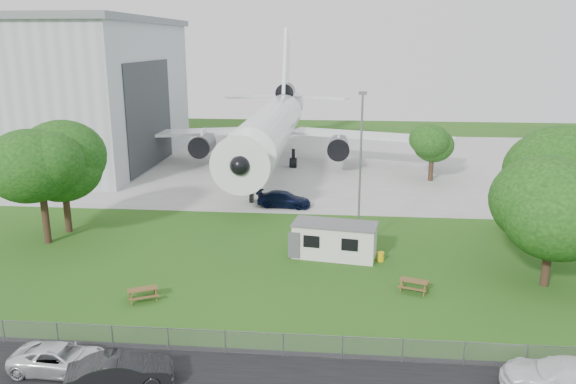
# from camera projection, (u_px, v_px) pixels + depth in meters

# --- Properties ---
(ground) EXTENTS (160.00, 160.00, 0.00)m
(ground) POSITION_uv_depth(u_px,v_px,m) (239.00, 278.00, 38.21)
(ground) COLOR #306318
(concrete_apron) EXTENTS (120.00, 46.00, 0.03)m
(concrete_apron) POSITION_uv_depth(u_px,v_px,m) (289.00, 162.00, 74.74)
(concrete_apron) COLOR #B7B7B2
(concrete_apron) RESTS_ON ground
(hangar) EXTENTS (43.00, 31.00, 18.55)m
(hangar) POSITION_uv_depth(u_px,v_px,m) (1.00, 90.00, 73.76)
(hangar) COLOR #B2B7BC
(hangar) RESTS_ON ground
(airliner) EXTENTS (46.36, 47.73, 17.69)m
(airliner) POSITION_uv_depth(u_px,v_px,m) (272.00, 125.00, 71.49)
(airliner) COLOR white
(airliner) RESTS_ON ground
(site_cabin) EXTENTS (6.92, 3.63, 2.62)m
(site_cabin) POSITION_uv_depth(u_px,v_px,m) (335.00, 240.00, 41.69)
(site_cabin) COLOR silver
(site_cabin) RESTS_ON ground
(picnic_west) EXTENTS (2.28, 2.15, 0.76)m
(picnic_west) POSITION_uv_depth(u_px,v_px,m) (143.00, 300.00, 34.98)
(picnic_west) COLOR brown
(picnic_west) RESTS_ON ground
(picnic_east) EXTENTS (2.19, 2.01, 0.76)m
(picnic_east) POSITION_uv_depth(u_px,v_px,m) (413.00, 291.00, 36.21)
(picnic_east) COLOR brown
(picnic_east) RESTS_ON ground
(fence) EXTENTS (58.00, 0.04, 1.30)m
(fence) POSITION_uv_depth(u_px,v_px,m) (207.00, 352.00, 29.07)
(fence) COLOR gray
(fence) RESTS_ON ground
(lamp_mast) EXTENTS (0.16, 0.16, 12.00)m
(lamp_mast) POSITION_uv_depth(u_px,v_px,m) (360.00, 174.00, 41.88)
(lamp_mast) COLOR slate
(lamp_mast) RESTS_ON ground
(tree_west_big) EXTENTS (7.15, 7.15, 9.58)m
(tree_west_big) POSITION_uv_depth(u_px,v_px,m) (62.00, 163.00, 45.98)
(tree_west_big) COLOR #382619
(tree_west_big) RESTS_ON ground
(tree_west_small) EXTENTS (7.02, 7.02, 9.72)m
(tree_west_small) POSITION_uv_depth(u_px,v_px,m) (40.00, 167.00, 43.34)
(tree_west_small) COLOR #382619
(tree_west_small) RESTS_ON ground
(tree_east_front) EXTENTS (6.96, 6.96, 8.63)m
(tree_east_front) POSITION_uv_depth(u_px,v_px,m) (553.00, 211.00, 35.75)
(tree_east_front) COLOR #382619
(tree_east_front) RESTS_ON ground
(tree_east_back) EXTENTS (8.53, 8.53, 10.44)m
(tree_east_back) POSITION_uv_depth(u_px,v_px,m) (558.00, 167.00, 43.64)
(tree_east_back) COLOR #382619
(tree_east_back) RESTS_ON ground
(tree_far_apron) EXTENTS (5.20, 5.20, 6.82)m
(tree_far_apron) POSITION_uv_depth(u_px,v_px,m) (433.00, 145.00, 63.76)
(tree_far_apron) COLOR #382619
(tree_far_apron) RESTS_ON ground
(car_centre_sedan) EXTENTS (5.07, 3.16, 1.58)m
(car_centre_sedan) POSITION_uv_depth(u_px,v_px,m) (121.00, 372.00, 25.93)
(car_centre_sedan) COLOR black
(car_centre_sedan) RESTS_ON ground
(car_west_estate) EXTENTS (4.81, 2.29, 1.33)m
(car_west_estate) POSITION_uv_depth(u_px,v_px,m) (61.00, 359.00, 27.24)
(car_west_estate) COLOR white
(car_west_estate) RESTS_ON ground
(car_east_van) EXTENTS (6.05, 3.38, 1.66)m
(car_east_van) POSITION_uv_depth(u_px,v_px,m) (567.00, 378.00, 25.44)
(car_east_van) COLOR white
(car_east_van) RESTS_ON ground
(car_ne_hatch) EXTENTS (2.74, 4.26, 1.35)m
(car_ne_hatch) POSITION_uv_depth(u_px,v_px,m) (518.00, 225.00, 47.07)
(car_ne_hatch) COLOR black
(car_ne_hatch) RESTS_ON ground
(car_ne_sedan) EXTENTS (3.17, 4.75, 1.48)m
(car_ne_sedan) POSITION_uv_depth(u_px,v_px,m) (566.00, 220.00, 48.12)
(car_ne_sedan) COLOR white
(car_ne_sedan) RESTS_ON ground
(car_apron_van) EXTENTS (5.42, 2.73, 1.51)m
(car_apron_van) POSITION_uv_depth(u_px,v_px,m) (284.00, 199.00, 54.47)
(car_apron_van) COLOR black
(car_apron_van) RESTS_ON ground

